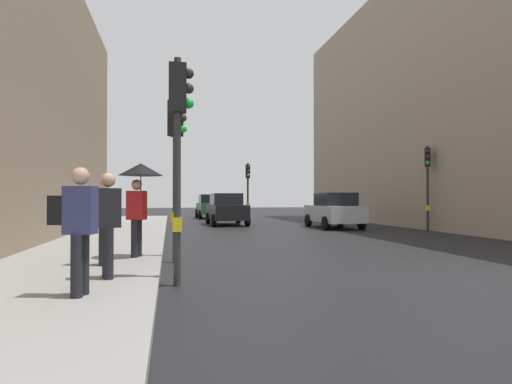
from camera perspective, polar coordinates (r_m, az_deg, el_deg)
name	(u,v)px	position (r m, az deg, el deg)	size (l,w,h in m)	color
ground_plane	(470,275)	(9.69, 26.09, -9.65)	(120.00, 120.00, 0.00)	black
sidewalk_kerb	(104,246)	(13.83, -19.14, -6.65)	(3.47, 40.00, 0.16)	gray
building_facade_right	(500,103)	(27.91, 29.11, 10.12)	(12.00, 27.69, 13.46)	gray
traffic_light_near_left	(179,129)	(7.74, -10.00, 8.13)	(0.43, 0.24, 3.92)	#2D2D2D
traffic_light_mid_street	(428,172)	(21.27, 21.41, 2.40)	(0.36, 0.45, 3.86)	#2D2D2D
traffic_light_far_median	(248,181)	(27.63, -1.06, 1.41)	(0.25, 0.44, 3.71)	#2D2D2D
traffic_light_near_right	(176,148)	(10.48, -10.32, 5.69)	(0.45, 0.35, 3.90)	#2D2D2D
car_dark_suv	(227,209)	(24.56, -3.84, -2.23)	(2.12, 4.25, 1.76)	black
car_silver_hatchback	(334,210)	(22.31, 10.10, -2.37)	(2.04, 4.21, 1.76)	#BCBCC1
car_green_estate	(211,206)	(32.69, -5.91, -1.87)	(2.11, 4.25, 1.76)	#2D6038
pedestrian_with_umbrella	(140,183)	(10.36, -14.90, 1.10)	(1.00, 1.00, 2.14)	black
pedestrian_with_grey_backpack	(77,223)	(6.53, -22.24, -3.75)	(0.65, 0.41, 1.77)	black
pedestrian_with_black_backpack	(103,215)	(9.34, -19.24, -2.85)	(0.65, 0.45, 1.77)	black
pedestrian_in_dark_coat	(108,220)	(7.77, -18.68, -3.51)	(0.45, 0.35, 1.77)	black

